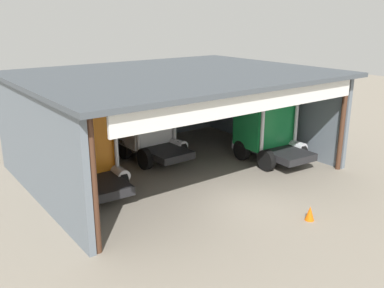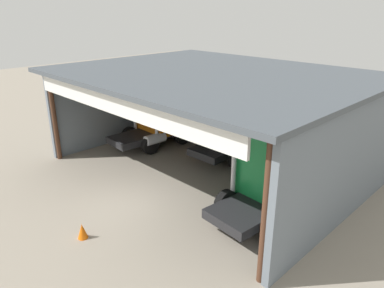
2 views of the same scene
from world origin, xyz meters
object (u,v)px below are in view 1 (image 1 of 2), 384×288
truck_green_right_bay (267,127)px  traffic_cone (310,213)px  oil_drum (169,134)px  tool_cart (167,134)px  truck_orange_center_left_bay (83,146)px  truck_white_center_bay (148,123)px

truck_green_right_bay → traffic_cone: (-3.82, -5.92, -1.50)m
truck_green_right_bay → traffic_cone: size_ratio=7.59×
oil_drum → tool_cart: bearing=-143.8°
truck_orange_center_left_bay → truck_white_center_bay: bearing=24.4°
truck_orange_center_left_bay → oil_drum: (6.97, 3.66, -1.42)m
tool_cart → traffic_cone: (-1.37, -11.74, -0.22)m
tool_cart → truck_green_right_bay: bearing=-67.1°
truck_orange_center_left_bay → oil_drum: size_ratio=5.36×
oil_drum → tool_cart: tool_cart is taller
truck_orange_center_left_bay → oil_drum: bearing=30.7°
oil_drum → traffic_cone: oil_drum is taller
tool_cart → traffic_cone: 11.82m
oil_drum → truck_green_right_bay: bearing=-69.4°
truck_green_right_bay → oil_drum: bearing=115.2°
truck_green_right_bay → tool_cart: size_ratio=4.25×
traffic_cone → truck_green_right_bay: bearing=57.2°
oil_drum → tool_cart: (-0.21, -0.15, 0.04)m
truck_orange_center_left_bay → oil_drum: truck_orange_center_left_bay is taller
truck_white_center_bay → traffic_cone: 10.12m
truck_green_right_bay → traffic_cone: 7.21m
truck_orange_center_left_bay → truck_green_right_bay: bearing=-11.1°
truck_white_center_bay → traffic_cone: size_ratio=7.80×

